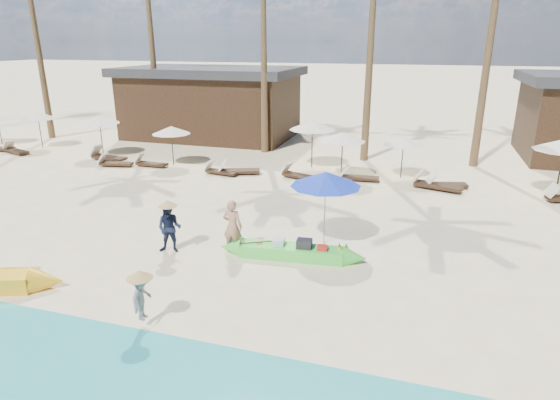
% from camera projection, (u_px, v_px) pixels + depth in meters
% --- Properties ---
extents(ground, '(240.00, 240.00, 0.00)m').
position_uv_depth(ground, '(209.00, 278.00, 12.10)').
color(ground, beige).
rests_on(ground, ground).
extents(green_canoe, '(4.71, 0.89, 0.60)m').
position_uv_depth(green_canoe, '(291.00, 251.00, 13.19)').
color(green_canoe, '#4BE546').
rests_on(green_canoe, ground).
extents(tourist, '(0.60, 0.40, 1.61)m').
position_uv_depth(tourist, '(233.00, 226.00, 13.36)').
color(tourist, tan).
rests_on(tourist, ground).
extents(vendor_green, '(0.81, 0.69, 1.47)m').
position_uv_depth(vendor_green, '(170.00, 228.00, 13.41)').
color(vendor_green, '#141E38').
rests_on(vendor_green, ground).
extents(vendor_yellow, '(0.44, 0.70, 1.03)m').
position_uv_depth(vendor_yellow, '(142.00, 297.00, 9.88)').
color(vendor_yellow, gray).
rests_on(vendor_yellow, ground).
extents(blue_umbrella, '(2.09, 2.09, 2.25)m').
position_uv_depth(blue_umbrella, '(326.00, 179.00, 13.56)').
color(blue_umbrella, '#99999E').
rests_on(blue_umbrella, ground).
extents(resort_parasol_2, '(1.99, 1.99, 2.04)m').
position_uv_depth(resort_parasol_2, '(38.00, 115.00, 26.37)').
color(resort_parasol_2, '#372516').
rests_on(resort_parasol_2, ground).
extents(lounger_2_left, '(1.83, 1.04, 0.59)m').
position_uv_depth(lounger_2_left, '(15.00, 150.00, 25.46)').
color(lounger_2_left, '#372516').
rests_on(lounger_2_left, ground).
extents(resort_parasol_3, '(2.09, 2.09, 2.15)m').
position_uv_depth(resort_parasol_3, '(99.00, 119.00, 24.46)').
color(resort_parasol_3, '#372516').
rests_on(resort_parasol_3, ground).
extents(lounger_3_left, '(2.05, 0.86, 0.68)m').
position_uv_depth(lounger_3_left, '(107.00, 156.00, 23.99)').
color(lounger_3_left, '#372516').
rests_on(lounger_3_left, ground).
extents(lounger_3_right, '(1.73, 0.83, 0.57)m').
position_uv_depth(lounger_3_right, '(114.00, 163.00, 22.86)').
color(lounger_3_right, '#372516').
rests_on(lounger_3_right, ground).
extents(resort_parasol_4, '(1.87, 1.87, 1.92)m').
position_uv_depth(resort_parasol_4, '(171.00, 130.00, 22.64)').
color(resort_parasol_4, '#372516').
rests_on(resort_parasol_4, ground).
extents(lounger_4_left, '(1.64, 0.52, 0.55)m').
position_uv_depth(lounger_4_left, '(150.00, 163.00, 22.83)').
color(lounger_4_left, '#372516').
rests_on(lounger_4_left, ground).
extents(lounger_4_right, '(1.68, 0.73, 0.55)m').
position_uv_depth(lounger_4_right, '(220.00, 171.00, 21.48)').
color(lounger_4_right, '#372516').
rests_on(lounger_4_right, ground).
extents(resort_parasol_5, '(2.21, 2.21, 2.28)m').
position_uv_depth(resort_parasol_5, '(313.00, 125.00, 22.11)').
color(resort_parasol_5, '#372516').
rests_on(resort_parasol_5, ground).
extents(lounger_5_left, '(1.97, 1.16, 0.64)m').
position_uv_depth(lounger_5_left, '(237.00, 170.00, 21.49)').
color(lounger_5_left, '#372516').
rests_on(lounger_5_left, ground).
extents(resort_parasol_6, '(2.03, 2.03, 2.09)m').
position_uv_depth(resort_parasol_6, '(343.00, 137.00, 20.33)').
color(resort_parasol_6, '#372516').
rests_on(resort_parasol_6, ground).
extents(lounger_6_left, '(1.76, 1.04, 0.57)m').
position_uv_depth(lounger_6_left, '(297.00, 174.00, 20.85)').
color(lounger_6_left, '#372516').
rests_on(lounger_6_left, ground).
extents(lounger_6_right, '(1.74, 0.67, 0.58)m').
position_uv_depth(lounger_6_right, '(357.00, 176.00, 20.51)').
color(lounger_6_right, '#372516').
rests_on(lounger_6_right, ground).
extents(resort_parasol_7, '(1.79, 1.79, 1.85)m').
position_uv_depth(resort_parasol_7, '(404.00, 141.00, 20.50)').
color(resort_parasol_7, '#372516').
rests_on(resort_parasol_7, ground).
extents(lounger_7_left, '(2.09, 1.13, 0.68)m').
position_uv_depth(lounger_7_left, '(435.00, 184.00, 19.32)').
color(lounger_7_left, '#372516').
rests_on(lounger_7_left, ground).
extents(lounger_7_right, '(1.73, 0.89, 0.56)m').
position_uv_depth(lounger_7_right, '(445.00, 183.00, 19.52)').
color(lounger_7_right, '#372516').
rests_on(lounger_7_right, ground).
extents(pavilion_west, '(10.80, 6.60, 4.30)m').
position_uv_depth(pavilion_west, '(211.00, 102.00, 29.46)').
color(pavilion_west, '#372516').
rests_on(pavilion_west, ground).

